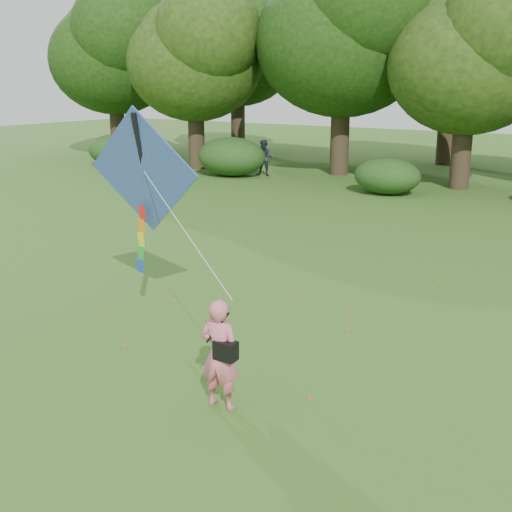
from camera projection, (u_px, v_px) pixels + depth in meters
The scene contains 7 objects.
ground at pixel (198, 387), 9.47m from camera, with size 100.00×100.00×0.00m, color #265114.
man_kite_flyer at pixel (220, 354), 8.69m from camera, with size 0.57×0.38×1.57m, color #DE687B.
bystander_left at pixel (264, 158), 29.92m from camera, with size 0.82×0.64×1.68m, color #252A32.
crossbody_bag at pixel (225, 350), 8.58m from camera, with size 0.43×0.20×0.67m.
flying_kite at pixel (144, 173), 11.49m from camera, with size 4.60×2.50×3.10m.
shrub_band at pixel (476, 178), 23.82m from camera, with size 39.15×3.22×1.88m.
fallen_leaves at pixel (330, 330), 11.62m from camera, with size 9.32×6.58×0.01m.
Camera 1 is at (5.43, -6.74, 4.38)m, focal length 45.00 mm.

